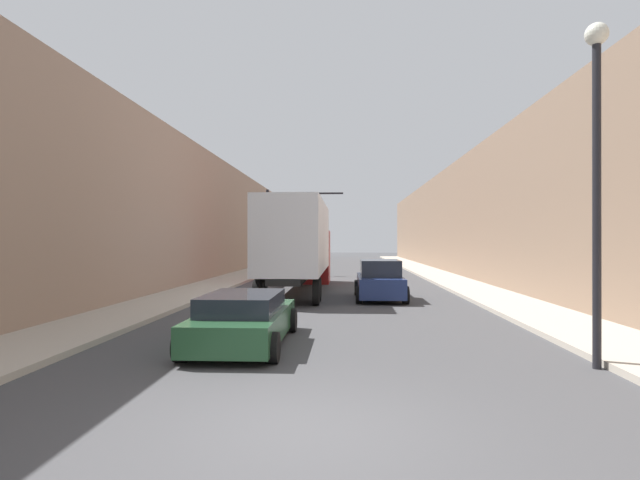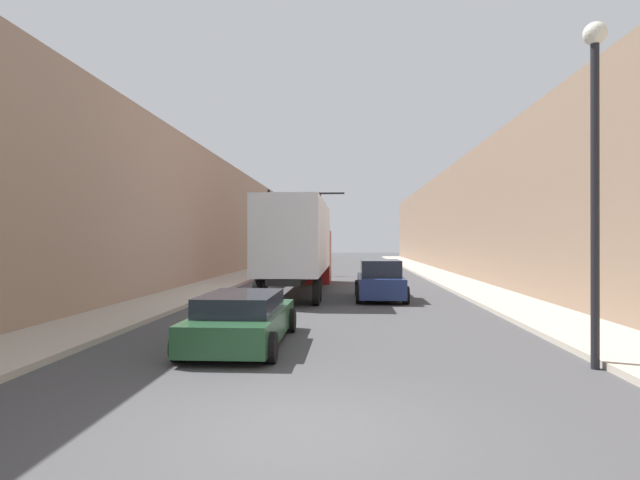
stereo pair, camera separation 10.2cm
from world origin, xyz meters
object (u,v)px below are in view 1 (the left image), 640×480
object	(u,v)px
traffic_signal_gantry	(285,216)
street_lamp	(597,146)
sedan_car	(244,319)
suv_car	(380,281)
semi_truck	(300,243)

from	to	relation	value
traffic_signal_gantry	street_lamp	bearing A→B (deg)	-70.27
street_lamp	traffic_signal_gantry	bearing A→B (deg)	109.73
sedan_car	suv_car	world-z (taller)	suv_car
semi_truck	traffic_signal_gantry	xyz separation A→B (m)	(-2.17, 11.68, 1.91)
sedan_car	suv_car	xyz separation A→B (m)	(3.84, 9.51, 0.18)
sedan_car	suv_car	size ratio (longest dim) A/B	1.09
sedan_car	semi_truck	bearing A→B (deg)	89.45
sedan_car	suv_car	bearing A→B (deg)	68.01
sedan_car	traffic_signal_gantry	world-z (taller)	traffic_signal_gantry
traffic_signal_gantry	street_lamp	xyz separation A→B (m)	(9.37, -26.11, 0.04)
suv_car	street_lamp	size ratio (longest dim) A/B	0.65
semi_truck	sedan_car	size ratio (longest dim) A/B	2.71
traffic_signal_gantry	street_lamp	distance (m)	27.74
semi_truck	sedan_car	world-z (taller)	semi_truck
suv_car	street_lamp	bearing A→B (deg)	-72.95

